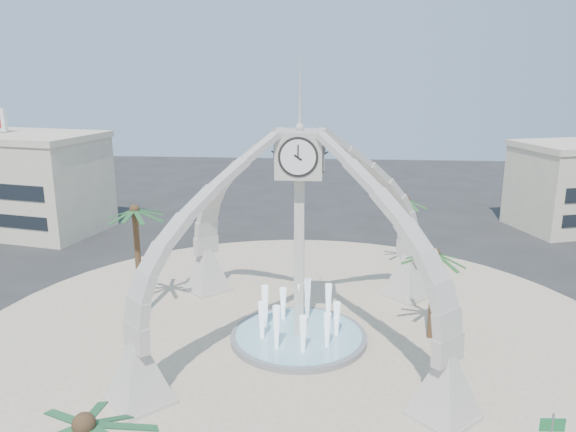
# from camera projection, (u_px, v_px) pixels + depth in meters

# --- Properties ---
(ground) EXTENTS (140.00, 140.00, 0.00)m
(ground) POSITION_uv_depth(u_px,v_px,m) (299.00, 340.00, 32.99)
(ground) COLOR #282828
(ground) RESTS_ON ground
(plaza) EXTENTS (40.00, 40.00, 0.06)m
(plaza) POSITION_uv_depth(u_px,v_px,m) (299.00, 340.00, 32.98)
(plaza) COLOR beige
(plaza) RESTS_ON ground
(clock_tower) EXTENTS (17.94, 17.94, 16.30)m
(clock_tower) POSITION_uv_depth(u_px,v_px,m) (299.00, 235.00, 31.35)
(clock_tower) COLOR #B9B0A4
(clock_tower) RESTS_ON ground
(fountain) EXTENTS (8.00, 8.00, 3.62)m
(fountain) POSITION_uv_depth(u_px,v_px,m) (299.00, 336.00, 32.92)
(fountain) COLOR gray
(fountain) RESTS_ON ground
(palm_east) EXTENTS (4.39, 4.39, 6.01)m
(palm_east) POSITION_uv_depth(u_px,v_px,m) (435.00, 254.00, 31.98)
(palm_east) COLOR brown
(palm_east) RESTS_ON ground
(palm_west) EXTENTS (5.07, 5.07, 7.86)m
(palm_west) POSITION_uv_depth(u_px,v_px,m) (135.00, 212.00, 34.53)
(palm_west) COLOR brown
(palm_west) RESTS_ON ground
(palm_north) EXTENTS (4.65, 4.65, 6.41)m
(palm_north) POSITION_uv_depth(u_px,v_px,m) (407.00, 201.00, 43.25)
(palm_north) COLOR brown
(palm_north) RESTS_ON ground
(palm_south) EXTENTS (5.36, 5.36, 6.91)m
(palm_south) POSITION_uv_depth(u_px,v_px,m) (84.00, 428.00, 15.16)
(palm_south) COLOR brown
(palm_south) RESTS_ON ground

